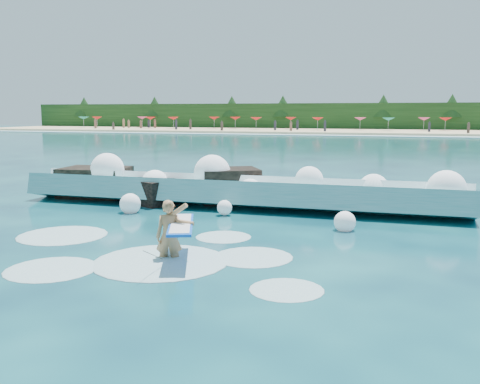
{
  "coord_description": "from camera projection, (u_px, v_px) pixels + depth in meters",
  "views": [
    {
      "loc": [
        6.01,
        -12.34,
        3.47
      ],
      "look_at": [
        1.5,
        2.0,
        1.2
      ],
      "focal_mm": 40.0,
      "sensor_mm": 36.0,
      "label": 1
    }
  ],
  "objects": [
    {
      "name": "surf_foam",
      "position": [
        141.0,
        255.0,
        13.04
      ],
      "size": [
        9.07,
        5.88,
        0.16
      ],
      "color": "silver",
      "rests_on": "ground"
    },
    {
      "name": "surfer_with_board",
      "position": [
        172.0,
        234.0,
        12.49
      ],
      "size": [
        1.36,
        2.9,
        1.72
      ],
      "color": "#A97A4F",
      "rests_on": "ground"
    },
    {
      "name": "beach",
      "position": [
        370.0,
        132.0,
        87.48
      ],
      "size": [
        140.0,
        20.0,
        0.4
      ],
      "primitive_type": "cube",
      "color": "tan",
      "rests_on": "ground"
    },
    {
      "name": "treeline",
      "position": [
        375.0,
        117.0,
        96.57
      ],
      "size": [
        140.0,
        4.0,
        5.0
      ],
      "primitive_type": "cube",
      "color": "black",
      "rests_on": "ground"
    },
    {
      "name": "breaking_wave",
      "position": [
        236.0,
        193.0,
        19.81
      ],
      "size": [
        16.37,
        2.62,
        1.41
      ],
      "color": "teal",
      "rests_on": "ground"
    },
    {
      "name": "wet_band",
      "position": [
        365.0,
        136.0,
        77.13
      ],
      "size": [
        140.0,
        5.0,
        0.08
      ],
      "primitive_type": "cube",
      "color": "silver",
      "rests_on": "ground"
    },
    {
      "name": "ground",
      "position": [
        162.0,
        246.0,
        13.94
      ],
      "size": [
        200.0,
        200.0,
        0.0
      ],
      "primitive_type": "plane",
      "color": "#062437",
      "rests_on": "ground"
    },
    {
      "name": "rock_cluster",
      "position": [
        153.0,
        187.0,
        21.21
      ],
      "size": [
        8.48,
        3.6,
        1.52
      ],
      "color": "black",
      "rests_on": "ground"
    },
    {
      "name": "beach_umbrellas",
      "position": [
        370.0,
        119.0,
        88.96
      ],
      "size": [
        110.11,
        6.88,
        0.5
      ],
      "color": "#158673",
      "rests_on": "ground"
    },
    {
      "name": "beachgoers",
      "position": [
        356.0,
        127.0,
        84.35
      ],
      "size": [
        101.67,
        14.14,
        1.94
      ],
      "color": "#3F332D",
      "rests_on": "ground"
    },
    {
      "name": "wave_spray",
      "position": [
        232.0,
        181.0,
        19.63
      ],
      "size": [
        15.04,
        4.34,
        1.92
      ],
      "color": "white",
      "rests_on": "ground"
    }
  ]
}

